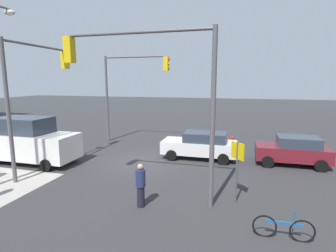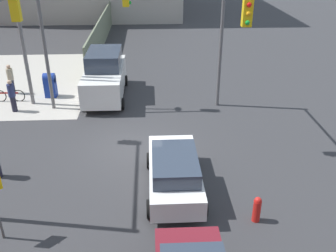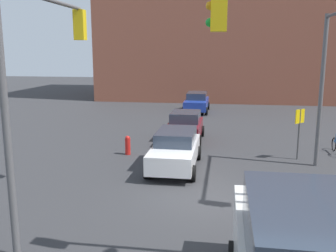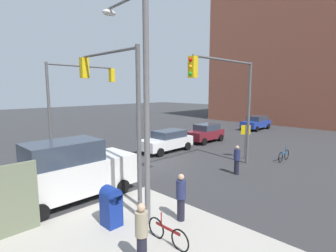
% 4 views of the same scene
% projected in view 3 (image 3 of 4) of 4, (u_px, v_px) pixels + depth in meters
% --- Properties ---
extents(ground_plane, '(120.00, 120.00, 0.00)m').
position_uv_depth(ground_plane, '(209.00, 198.00, 12.91)').
color(ground_plane, '#333335').
extents(building_brick_west, '(16.00, 28.00, 18.56)m').
position_uv_depth(building_brick_west, '(235.00, 13.00, 41.94)').
color(building_brick_west, '#93513D').
rests_on(building_brick_west, ground).
extents(traffic_signal_se_corner, '(5.11, 0.36, 6.50)m').
position_uv_depth(traffic_signal_se_corner, '(43.00, 65.00, 10.20)').
color(traffic_signal_se_corner, '#59595B').
rests_on(traffic_signal_se_corner, ground).
extents(warning_sign_two_way, '(0.48, 0.48, 2.40)m').
position_uv_depth(warning_sign_two_way, '(299.00, 125.00, 17.24)').
color(warning_sign_two_way, '#4C4C4C').
rests_on(warning_sign_two_way, ground).
extents(fire_hydrant, '(0.26, 0.26, 0.94)m').
position_uv_depth(fire_hydrant, '(128.00, 145.00, 18.29)').
color(fire_hydrant, red).
rests_on(fire_hydrant, ground).
extents(coupe_white, '(4.43, 2.02, 1.62)m').
position_uv_depth(coupe_white, '(175.00, 149.00, 16.11)').
color(coupe_white, white).
rests_on(coupe_white, ground).
extents(hatchback_blue, '(4.48, 2.02, 1.62)m').
position_uv_depth(hatchback_blue, '(197.00, 102.00, 31.30)').
color(hatchback_blue, '#1E389E').
rests_on(hatchback_blue, ground).
extents(sedan_maroon, '(3.82, 2.02, 1.62)m').
position_uv_depth(sedan_maroon, '(185.00, 126.00, 21.14)').
color(sedan_maroon, maroon).
rests_on(sedan_maroon, ground).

